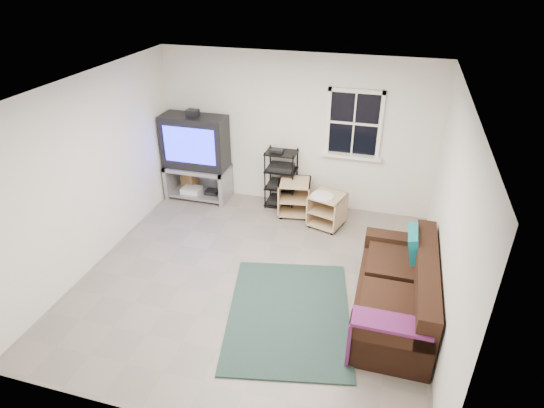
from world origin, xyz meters
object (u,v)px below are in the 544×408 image
(tv_unit, at_px, (196,151))
(av_rack, at_px, (281,182))
(sofa, at_px, (398,294))
(side_table_left, at_px, (295,195))
(side_table_right, at_px, (328,207))

(tv_unit, xyz_separation_m, av_rack, (1.51, 0.09, -0.45))
(av_rack, distance_m, sofa, 3.09)
(side_table_left, relative_size, sofa, 0.31)
(av_rack, distance_m, side_table_right, 1.00)
(side_table_left, distance_m, side_table_right, 0.66)
(tv_unit, height_order, side_table_right, tv_unit)
(side_table_right, height_order, sofa, sofa)
(side_table_left, bearing_deg, av_rack, 147.89)
(tv_unit, xyz_separation_m, side_table_left, (1.79, -0.09, -0.57))
(av_rack, height_order, side_table_left, av_rack)
(side_table_right, distance_m, sofa, 2.21)
(av_rack, xyz_separation_m, sofa, (2.06, -2.31, -0.13))
(side_table_right, bearing_deg, side_table_left, 157.33)
(av_rack, bearing_deg, side_table_right, -25.87)
(tv_unit, distance_m, av_rack, 1.58)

